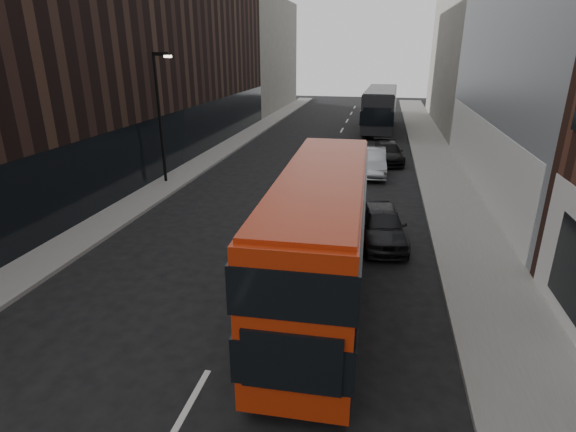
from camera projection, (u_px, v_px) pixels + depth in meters
The scene contains 11 objects.
sidewalk_right at pixel (438, 166), 29.36m from camera, with size 3.00×80.00×0.15m, color slate.
sidewalk_left at pixel (214, 156), 32.31m from camera, with size 2.00×80.00×0.15m, color slate.
building_victorian at pixel (472, 22), 42.67m from camera, with size 6.50×24.00×21.00m.
building_left_mid at pixel (189, 53), 35.13m from camera, with size 5.00×24.00×14.00m, color black.
building_left_far at pixel (262, 55), 55.48m from camera, with size 5.00×20.00×13.00m, color #646058.
street_lamp at pixel (160, 110), 24.50m from camera, with size 1.06×0.22×7.00m.
red_bus at pixel (321, 234), 13.00m from camera, with size 2.70×10.33×4.15m.
grey_bus at pixel (380, 108), 42.22m from camera, with size 3.16×11.93×3.82m.
car_a at pixel (382, 225), 17.88m from camera, with size 1.75×4.35×1.48m, color black.
car_b at pixel (371, 162), 27.60m from camera, with size 1.67×4.79×1.58m, color #989BA0.
car_c at pixel (388, 152), 30.59m from camera, with size 1.86×4.58×1.33m, color black.
Camera 1 is at (3.70, -5.03, 7.34)m, focal length 28.00 mm.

